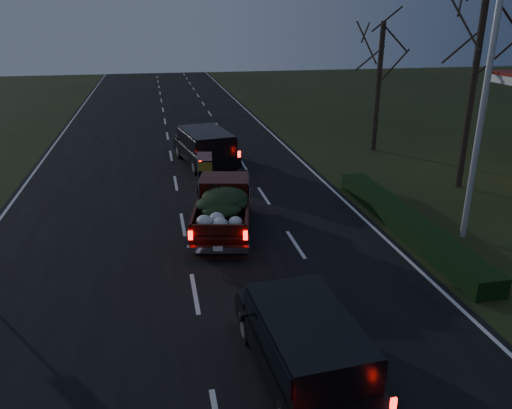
{
  "coord_description": "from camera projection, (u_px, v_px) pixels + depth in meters",
  "views": [
    {
      "loc": [
        -0.76,
        -12.13,
        7.15
      ],
      "look_at": [
        2.37,
        3.15,
        1.3
      ],
      "focal_mm": 35.0,
      "sensor_mm": 36.0,
      "label": 1
    }
  ],
  "objects": [
    {
      "name": "light_pole",
      "position": [
        488.0,
        75.0,
        15.48
      ],
      "size": [
        0.5,
        0.9,
        9.16
      ],
      "color": "silver",
      "rests_on": "ground"
    },
    {
      "name": "bare_tree_far",
      "position": [
        381.0,
        56.0,
        26.95
      ],
      "size": [
        3.6,
        3.6,
        7.0
      ],
      "color": "black",
      "rests_on": "ground"
    },
    {
      "name": "pickup_truck",
      "position": [
        223.0,
        204.0,
        17.66
      ],
      "size": [
        2.79,
        5.15,
        2.56
      ],
      "rotation": [
        0.0,
        0.0,
        -0.2
      ],
      "color": "#370D07",
      "rests_on": "ground"
    },
    {
      "name": "lead_suv",
      "position": [
        206.0,
        144.0,
        25.46
      ],
      "size": [
        3.0,
        5.43,
        1.48
      ],
      "rotation": [
        0.0,
        0.0,
        0.18
      ],
      "color": "black",
      "rests_on": "ground"
    },
    {
      "name": "rear_suv",
      "position": [
        305.0,
        340.0,
        10.21
      ],
      "size": [
        2.27,
        4.54,
        1.27
      ],
      "rotation": [
        0.0,
        0.0,
        0.07
      ],
      "color": "black",
      "rests_on": "ground"
    },
    {
      "name": "hedge_row",
      "position": [
        405.0,
        221.0,
        17.89
      ],
      "size": [
        1.0,
        10.0,
        0.6
      ],
      "primitive_type": "cube",
      "color": "black",
      "rests_on": "ground"
    },
    {
      "name": "road_asphalt",
      "position": [
        195.0,
        293.0,
        13.77
      ],
      "size": [
        14.0,
        120.0,
        0.02
      ],
      "primitive_type": "cube",
      "color": "black",
      "rests_on": "ground"
    },
    {
      "name": "bare_tree_mid",
      "position": [
        480.0,
        39.0,
        20.32
      ],
      "size": [
        3.6,
        3.6,
        8.5
      ],
      "color": "black",
      "rests_on": "ground"
    },
    {
      "name": "ground",
      "position": [
        195.0,
        294.0,
        13.78
      ],
      "size": [
        120.0,
        120.0,
        0.0
      ],
      "primitive_type": "plane",
      "color": "black",
      "rests_on": "ground"
    }
  ]
}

